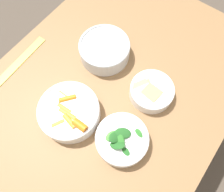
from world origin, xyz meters
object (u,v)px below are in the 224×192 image
Objects in this scene: bowl_cookies at (151,91)px; ruler at (13,69)px; bowl_carrots at (69,112)px; bowl_beans_hotdog at (105,50)px; bowl_greens at (122,140)px.

bowl_cookies is 0.46× the size of ruler.
bowl_carrots is 1.08× the size of bowl_beans_hotdog.
bowl_cookies is 0.49m from ruler.
bowl_greens is 0.19m from bowl_cookies.
bowl_carrots is at bearing 142.06° from bowl_cookies.
bowl_carrots is 0.61× the size of ruler.
bowl_carrots reaches higher than ruler.
ruler is at bearing 115.07° from bowl_cookies.
bowl_greens is 0.32m from bowl_beans_hotdog.
bowl_cookies is at bearing 4.51° from bowl_greens.
bowl_carrots reaches higher than bowl_cookies.
bowl_greens is at bearing -87.40° from ruler.
ruler is at bearing 136.53° from bowl_beans_hotdog.
bowl_beans_hotdog is at bearing 11.35° from bowl_carrots.
ruler is at bearing 88.56° from bowl_carrots.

